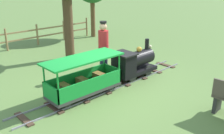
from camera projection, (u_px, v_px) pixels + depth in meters
The scene contains 6 objects.
ground_plane at pixel (109, 87), 6.81m from camera, with size 60.00×60.00×0.00m, color #608442.
track at pixel (111, 86), 6.86m from camera, with size 0.69×5.70×0.04m.
locomotive at pixel (133, 62), 7.26m from camera, with size 0.65×1.45×1.04m.
passenger_car at pixel (84, 81), 6.14m from camera, with size 0.75×2.00×0.97m.
conductor_person at pixel (103, 44), 7.38m from camera, with size 0.30×0.30×1.62m.
fence_section at pixel (22, 36), 10.41m from camera, with size 0.08×6.78×0.90m.
Camera 1 is at (4.60, -4.20, 2.82)m, focal length 40.42 mm.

